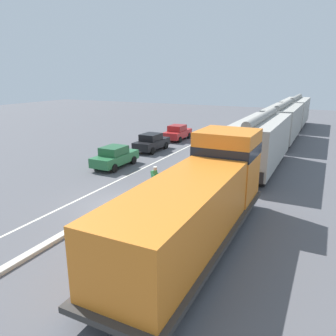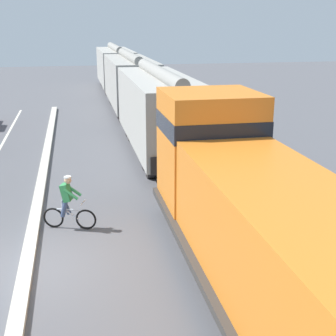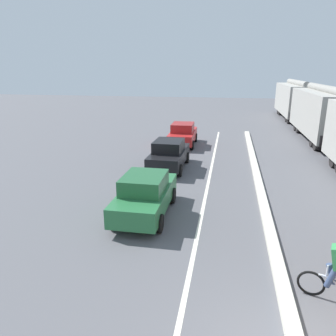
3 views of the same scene
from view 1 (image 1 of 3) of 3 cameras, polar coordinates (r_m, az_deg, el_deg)
ground_plane at (r=18.14m, az=-8.98°, el=-6.37°), size 120.00×120.00×0.00m
median_curb at (r=22.96m, az=-0.37°, el=-1.16°), size 0.36×36.00×0.16m
lane_stripe at (r=24.11m, az=-5.47°, el=-0.58°), size 0.14×36.00×0.01m
locomotive at (r=13.74m, az=5.78°, el=-5.62°), size 3.10×11.61×4.20m
hopper_car_lead at (r=25.01m, az=15.77°, el=4.38°), size 2.90×10.60×4.18m
hopper_car_middle at (r=36.34m, az=19.34°, el=7.52°), size 2.90×10.60×4.18m
hopper_car_trailing at (r=47.80m, az=21.23°, el=9.15°), size 2.90×10.60×4.18m
parked_car_green at (r=25.30m, az=-9.24°, el=1.97°), size 1.84×4.20×1.62m
parked_car_black at (r=30.45m, az=-2.88°, el=4.52°), size 1.88×4.23×1.62m
parked_car_red at (r=35.65m, az=1.67°, el=6.21°), size 1.89×4.23×1.62m
cyclist at (r=19.17m, az=-2.32°, el=-2.34°), size 1.64×0.68×1.71m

